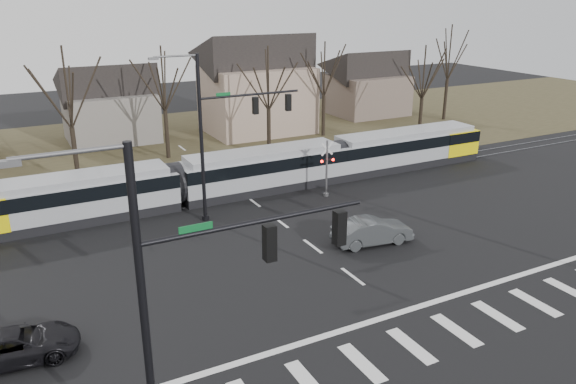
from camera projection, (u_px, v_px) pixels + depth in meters
name	position (u px, v px, depth m)	size (l,w,h in m)	color
ground	(376.00, 294.00, 26.43)	(140.00, 140.00, 0.00)	black
grass_verge	(176.00, 143.00, 53.16)	(140.00, 28.00, 0.01)	#38331E
crosswalk	(434.00, 338.00, 23.09)	(27.00, 2.60, 0.01)	silver
stop_line	(401.00, 312.00, 24.93)	(28.00, 0.35, 0.01)	silver
lane_dashes	(242.00, 193.00, 39.80)	(0.18, 30.00, 0.01)	silver
rail_pair	(243.00, 194.00, 39.62)	(90.00, 1.52, 0.06)	#59595E
tram	(262.00, 169.00, 39.94)	(39.24, 2.91, 2.97)	gray
sedan	(372.00, 231.00, 31.60)	(4.75, 2.21, 1.51)	#3D4143
suv	(16.00, 345.00, 21.51)	(4.80, 2.53, 1.29)	black
signal_pole_near_left	(203.00, 298.00, 14.97)	(9.28, 0.44, 10.20)	black
signal_pole_far	(226.00, 128.00, 33.92)	(9.28, 0.44, 10.20)	black
rail_crossing_signal	(327.00, 170.00, 38.68)	(1.08, 0.36, 4.00)	#59595B
tree_row	(216.00, 99.00, 47.35)	(59.20, 7.20, 10.00)	black
house_b	(109.00, 99.00, 52.99)	(8.64, 7.56, 7.65)	slate
house_c	(257.00, 80.00, 56.18)	(10.80, 8.64, 10.10)	gray
house_d	(368.00, 80.00, 64.83)	(8.64, 7.56, 7.65)	brown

